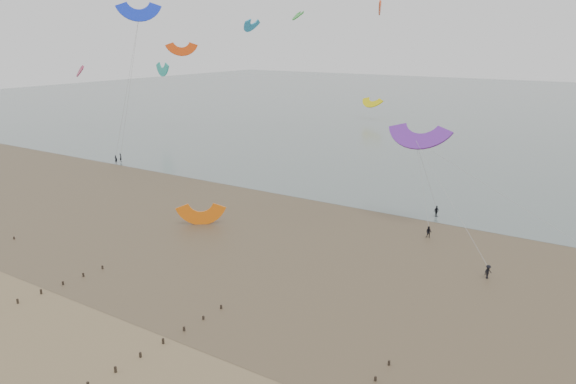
# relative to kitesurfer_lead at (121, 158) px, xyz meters

# --- Properties ---
(ground) EXTENTS (500.00, 500.00, 0.00)m
(ground) POSITION_rel_kitesurfer_lead_xyz_m (58.25, -52.45, -0.93)
(ground) COLOR brown
(ground) RESTS_ON ground
(sea_and_shore) EXTENTS (500.00, 665.00, 0.03)m
(sea_and_shore) POSITION_rel_kitesurfer_lead_xyz_m (54.18, -18.05, -0.92)
(sea_and_shore) COLOR #475654
(sea_and_shore) RESTS_ON ground
(kitesurfer_lead) EXTENTS (0.81, 0.76, 1.85)m
(kitesurfer_lead) POSITION_rel_kitesurfer_lead_xyz_m (0.00, 0.00, 0.00)
(kitesurfer_lead) COLOR black
(kitesurfer_lead) RESTS_ON ground
(grounded_kite) EXTENTS (7.49, 7.28, 3.25)m
(grounded_kite) POSITION_rel_kitesurfer_lead_xyz_m (42.96, -21.94, -0.93)
(grounded_kite) COLOR orange
(grounded_kite) RESTS_ON ground
(kites_airborne) EXTENTS (234.54, 120.34, 40.00)m
(kites_airborne) POSITION_rel_kitesurfer_lead_xyz_m (50.70, 38.40, 21.12)
(kites_airborne) COLOR #DE4474
(kites_airborne) RESTS_ON ground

